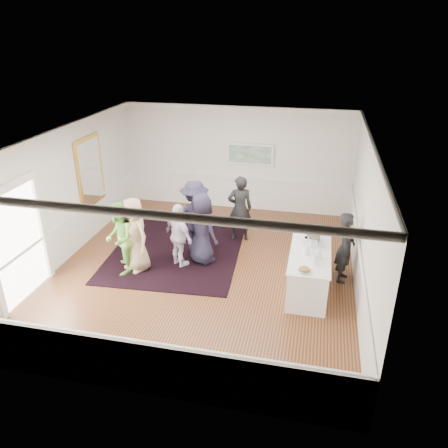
% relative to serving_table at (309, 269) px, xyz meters
% --- Properties ---
extents(floor, '(8.00, 8.00, 0.00)m').
position_rel_serving_table_xyz_m(floor, '(-2.45, 0.26, -0.46)').
color(floor, brown).
rests_on(floor, ground).
extents(ceiling, '(7.00, 8.00, 0.02)m').
position_rel_serving_table_xyz_m(ceiling, '(-2.45, 0.26, 2.74)').
color(ceiling, white).
rests_on(ceiling, wall_back).
extents(wall_left, '(0.02, 8.00, 3.20)m').
position_rel_serving_table_xyz_m(wall_left, '(-5.95, 0.26, 1.14)').
color(wall_left, white).
rests_on(wall_left, floor).
extents(wall_right, '(0.02, 8.00, 3.20)m').
position_rel_serving_table_xyz_m(wall_right, '(1.05, 0.26, 1.14)').
color(wall_right, white).
rests_on(wall_right, floor).
extents(wall_back, '(7.00, 0.02, 3.20)m').
position_rel_serving_table_xyz_m(wall_back, '(-2.45, 4.26, 1.14)').
color(wall_back, white).
rests_on(wall_back, floor).
extents(wall_front, '(7.00, 0.02, 3.20)m').
position_rel_serving_table_xyz_m(wall_front, '(-2.45, -3.74, 1.14)').
color(wall_front, white).
rests_on(wall_front, floor).
extents(wainscoting, '(7.00, 8.00, 1.00)m').
position_rel_serving_table_xyz_m(wainscoting, '(-2.45, 0.26, 0.04)').
color(wainscoting, white).
rests_on(wainscoting, floor).
extents(mirror, '(0.05, 1.25, 1.85)m').
position_rel_serving_table_xyz_m(mirror, '(-5.90, 1.56, 1.34)').
color(mirror, gold).
rests_on(mirror, wall_left).
extents(doorway, '(0.10, 1.78, 2.56)m').
position_rel_serving_table_xyz_m(doorway, '(-5.89, -1.64, 0.95)').
color(doorway, white).
rests_on(doorway, wall_left).
extents(landscape_painting, '(1.44, 0.06, 0.66)m').
position_rel_serving_table_xyz_m(landscape_painting, '(-2.05, 4.21, 1.32)').
color(landscape_painting, white).
rests_on(landscape_painting, wall_back).
extents(area_rug, '(3.49, 4.44, 0.02)m').
position_rel_serving_table_xyz_m(area_rug, '(-3.41, 1.17, -0.45)').
color(area_rug, black).
rests_on(area_rug, floor).
extents(serving_table, '(0.86, 2.27, 0.92)m').
position_rel_serving_table_xyz_m(serving_table, '(0.00, 0.00, 0.00)').
color(serving_table, white).
rests_on(serving_table, floor).
extents(bartender, '(0.48, 0.65, 1.66)m').
position_rel_serving_table_xyz_m(bartender, '(0.75, 0.49, 0.36)').
color(bartender, black).
rests_on(bartender, floor).
extents(guest_tan, '(1.05, 0.94, 1.81)m').
position_rel_serving_table_xyz_m(guest_tan, '(-4.03, -0.08, 0.44)').
color(guest_tan, tan).
rests_on(guest_tan, floor).
extents(guest_green, '(0.91, 1.02, 1.75)m').
position_rel_serving_table_xyz_m(guest_green, '(-4.31, -0.27, 0.41)').
color(guest_green, '#72B749').
rests_on(guest_green, floor).
extents(guest_lilac, '(0.98, 0.87, 1.59)m').
position_rel_serving_table_xyz_m(guest_lilac, '(-3.08, 0.30, 0.33)').
color(guest_lilac, silver).
rests_on(guest_lilac, floor).
extents(guest_dark_a, '(1.38, 1.02, 1.90)m').
position_rel_serving_table_xyz_m(guest_dark_a, '(-2.91, 1.11, 0.49)').
color(guest_dark_a, '#1F1D31').
rests_on(guest_dark_a, floor).
extents(guest_dark_b, '(0.75, 0.60, 1.81)m').
position_rel_serving_table_xyz_m(guest_dark_b, '(-1.93, 2.02, 0.44)').
color(guest_dark_b, black).
rests_on(guest_dark_b, floor).
extents(guest_navy, '(1.04, 0.97, 1.78)m').
position_rel_serving_table_xyz_m(guest_navy, '(-2.59, 0.62, 0.43)').
color(guest_navy, '#1F1D31').
rests_on(guest_navy, floor).
extents(wine_bottles, '(0.35, 0.22, 0.31)m').
position_rel_serving_table_xyz_m(wine_bottles, '(0.04, 0.51, 0.61)').
color(wine_bottles, black).
rests_on(wine_bottles, serving_table).
extents(juice_pitchers, '(0.42, 0.69, 0.24)m').
position_rel_serving_table_xyz_m(juice_pitchers, '(0.01, -0.29, 0.58)').
color(juice_pitchers, '#5CAD3E').
rests_on(juice_pitchers, serving_table).
extents(ice_bucket, '(0.26, 0.26, 0.25)m').
position_rel_serving_table_xyz_m(ice_bucket, '(0.05, 0.21, 0.57)').
color(ice_bucket, silver).
rests_on(ice_bucket, serving_table).
extents(nut_bowl, '(0.26, 0.26, 0.08)m').
position_rel_serving_table_xyz_m(nut_bowl, '(-0.08, -0.94, 0.49)').
color(nut_bowl, white).
rests_on(nut_bowl, serving_table).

